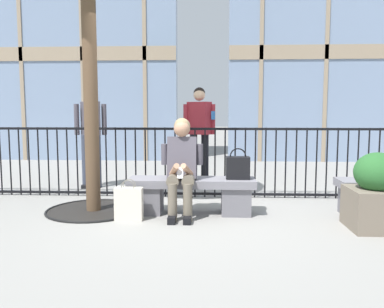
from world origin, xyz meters
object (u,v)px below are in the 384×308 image
at_px(stone_bench, 192,192).
at_px(handbag_on_bench, 238,167).
at_px(bystander_further_back, 91,129).
at_px(bystander_at_railing, 199,128).
at_px(shopping_bag, 129,203).
at_px(planter, 377,194).
at_px(seated_person_with_phone, 182,164).

distance_m(stone_bench, handbag_on_bench, 0.67).
bearing_deg(bystander_further_back, bystander_at_railing, 9.15).
relative_size(stone_bench, bystander_further_back, 0.94).
height_order(shopping_bag, bystander_further_back, bystander_further_back).
bearing_deg(bystander_at_railing, handbag_on_bench, -74.37).
xyz_separation_m(bystander_at_railing, bystander_further_back, (-1.83, -0.29, -0.00)).
bearing_deg(shopping_bag, handbag_on_bench, 15.04).
distance_m(bystander_at_railing, planter, 3.29).
bearing_deg(shopping_bag, seated_person_with_phone, 20.82).
bearing_deg(bystander_at_railing, seated_person_with_phone, -94.11).
bearing_deg(bystander_at_railing, planter, -51.16).
height_order(stone_bench, handbag_on_bench, handbag_on_bench).
bearing_deg(stone_bench, seated_person_with_phone, -132.18).
relative_size(seated_person_with_phone, planter, 1.43).
xyz_separation_m(seated_person_with_phone, handbag_on_bench, (0.70, 0.12, -0.05)).
bearing_deg(bystander_further_back, planter, -29.98).
height_order(stone_bench, bystander_further_back, bystander_further_back).
xyz_separation_m(stone_bench, handbag_on_bench, (0.58, -0.01, 0.33)).
height_order(handbag_on_bench, bystander_at_railing, bystander_at_railing).
relative_size(handbag_on_bench, bystander_further_back, 0.23).
xyz_separation_m(bystander_further_back, planter, (3.86, -2.22, -0.61)).
bearing_deg(planter, handbag_on_bench, 159.23).
bearing_deg(handbag_on_bench, bystander_further_back, 145.00).
bearing_deg(stone_bench, bystander_further_back, 137.36).
xyz_separation_m(stone_bench, bystander_further_back, (-1.80, 1.65, 0.73)).
xyz_separation_m(seated_person_with_phone, bystander_further_back, (-1.68, 1.78, 0.35)).
bearing_deg(bystander_at_railing, shopping_bag, -108.27).
distance_m(seated_person_with_phone, shopping_bag, 0.79).
bearing_deg(shopping_bag, bystander_further_back, 117.86).
xyz_separation_m(seated_person_with_phone, planter, (2.18, -0.44, -0.26)).
xyz_separation_m(handbag_on_bench, shopping_bag, (-1.31, -0.35, -0.39)).
height_order(shopping_bag, bystander_at_railing, bystander_at_railing).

